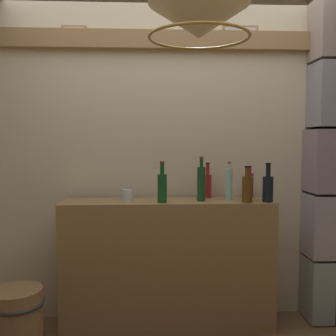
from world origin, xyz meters
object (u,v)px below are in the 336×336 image
liquor_bottle_gin (201,183)px  pendant_lamp (199,23)px  glass_tumbler_rocks (247,194)px  liquor_bottle_vodka (162,187)px  liquor_bottle_port (229,184)px  liquor_bottle_scotch (208,185)px  liquor_bottle_rye (247,188)px  wooden_barrel (17,321)px  glass_tumbler_highball (127,195)px  liquor_bottle_sherry (268,187)px  liquor_bottle_amaro (250,185)px

liquor_bottle_gin → pendant_lamp: 1.23m
pendant_lamp → glass_tumbler_rocks: bearing=59.7°
liquor_bottle_vodka → pendant_lamp: bearing=-77.1°
liquor_bottle_vodka → liquor_bottle_port: bearing=8.4°
liquor_bottle_gin → pendant_lamp: size_ratio=0.61×
liquor_bottle_scotch → liquor_bottle_port: 0.20m
liquor_bottle_rye → glass_tumbler_rocks: (0.03, 0.11, -0.06)m
pendant_lamp → wooden_barrel: size_ratio=1.25×
liquor_bottle_rye → glass_tumbler_highball: size_ratio=3.21×
glass_tumbler_highball → glass_tumbler_rocks: bearing=-1.5°
glass_tumbler_rocks → liquor_bottle_gin: bearing=-175.9°
liquor_bottle_sherry → pendant_lamp: bearing=-130.1°
liquor_bottle_amaro → pendant_lamp: size_ratio=0.46×
liquor_bottle_amaro → liquor_bottle_rye: size_ratio=0.93×
liquor_bottle_amaro → liquor_bottle_port: liquor_bottle_port is taller
liquor_bottle_amaro → liquor_bottle_rye: (-0.09, -0.25, 0.01)m
liquor_bottle_gin → glass_tumbler_rocks: liquor_bottle_gin is taller
liquor_bottle_vodka → pendant_lamp: 1.22m
liquor_bottle_amaro → glass_tumbler_rocks: liquor_bottle_amaro is taller
liquor_bottle_amaro → liquor_bottle_rye: liquor_bottle_rye is taller
liquor_bottle_vodka → glass_tumbler_rocks: 0.65m
liquor_bottle_sherry → glass_tumbler_highball: 1.05m
liquor_bottle_scotch → liquor_bottle_port: (0.14, -0.14, 0.02)m
pendant_lamp → wooden_barrel: pendant_lamp is taller
liquor_bottle_rye → glass_tumbler_highball: 0.89m
liquor_bottle_amaro → glass_tumbler_rocks: 0.16m
liquor_bottle_amaro → liquor_bottle_vodka: liquor_bottle_vodka is taller
liquor_bottle_rye → liquor_bottle_scotch: (-0.25, 0.24, -0.00)m
liquor_bottle_amaro → wooden_barrel: size_ratio=0.58×
pendant_lamp → glass_tumbler_highball: bearing=117.3°
liquor_bottle_rye → liquor_bottle_scotch: 0.35m
liquor_bottle_vodka → liquor_bottle_sherry: size_ratio=1.04×
liquor_bottle_rye → glass_tumbler_rocks: liquor_bottle_rye is taller
liquor_bottle_vodka → liquor_bottle_sherry: bearing=-1.1°
liquor_bottle_vodka → glass_tumbler_rocks: (0.65, 0.08, -0.07)m
liquor_bottle_port → glass_tumbler_rocks: (0.14, 0.00, -0.07)m
liquor_bottle_scotch → glass_tumbler_rocks: bearing=-25.9°
liquor_bottle_amaro → glass_tumbler_highball: size_ratio=3.00×
wooden_barrel → pendant_lamp: bearing=-23.8°
liquor_bottle_port → wooden_barrel: size_ratio=0.67×
liquor_bottle_amaro → glass_tumbler_highball: (-0.97, -0.11, -0.06)m
wooden_barrel → liquor_bottle_gin: bearing=12.1°
liquor_bottle_sherry → liquor_bottle_gin: size_ratio=0.87×
liquor_bottle_gin → liquor_bottle_port: liquor_bottle_gin is taller
liquor_bottle_port → wooden_barrel: bearing=-168.7°
liquor_bottle_amaro → liquor_bottle_scotch: bearing=-179.6°
liquor_bottle_gin → liquor_bottle_rye: liquor_bottle_gin is taller
wooden_barrel → glass_tumbler_rocks: bearing=10.4°
liquor_bottle_amaro → liquor_bottle_vodka: bearing=-163.1°
liquor_bottle_sherry → liquor_bottle_gin: bearing=172.3°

